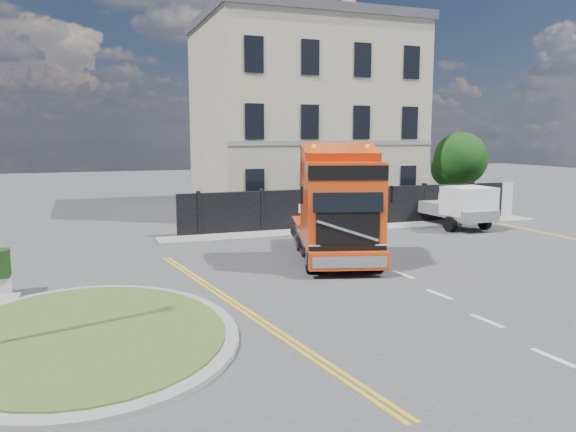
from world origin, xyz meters
name	(u,v)px	position (x,y,z in m)	size (l,w,h in m)	color
ground	(317,280)	(0.00, 0.00, 0.00)	(120.00, 120.00, 0.00)	#424244
traffic_island	(87,334)	(-7.00, -3.00, 0.08)	(6.80, 6.80, 0.17)	gray
hoarding_fence	(366,207)	(6.55, 9.00, 1.00)	(18.80, 0.25, 2.00)	black
georgian_building	(302,116)	(6.00, 16.50, 5.77)	(12.30, 10.30, 12.80)	beige
tree	(458,161)	(14.38, 12.10, 3.05)	(3.20, 3.20, 4.80)	#382619
pavement_far	(364,228)	(6.00, 8.10, 0.06)	(20.00, 1.60, 0.12)	gray
truck	(338,211)	(1.69, 2.04, 1.87)	(4.45, 7.42, 4.18)	black
flatbed_pickup	(460,206)	(10.59, 6.74, 1.15)	(2.29, 5.15, 2.13)	slate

